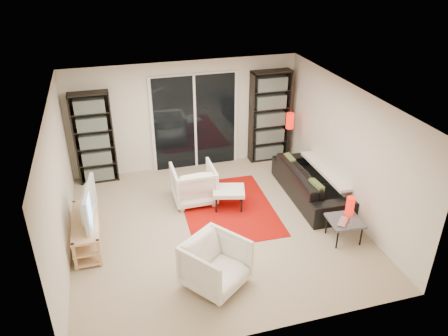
{
  "coord_description": "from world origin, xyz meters",
  "views": [
    {
      "loc": [
        -1.63,
        -6.3,
        4.62
      ],
      "look_at": [
        0.25,
        0.3,
        1.0
      ],
      "focal_mm": 35.0,
      "sensor_mm": 36.0,
      "label": 1
    }
  ],
  "objects_px": {
    "bookshelf_left": "(94,138)",
    "side_table": "(345,222)",
    "armchair_back": "(194,184)",
    "ottoman": "(229,192)",
    "bookshelf_right": "(270,117)",
    "floor_lamp": "(290,127)",
    "sofa": "(311,183)",
    "tv_stand": "(87,231)",
    "armchair_front": "(216,264)"
  },
  "relations": [
    {
      "from": "ottoman",
      "to": "armchair_back",
      "type": "bearing_deg",
      "value": 144.36
    },
    {
      "from": "sofa",
      "to": "floor_lamp",
      "type": "bearing_deg",
      "value": -1.88
    },
    {
      "from": "bookshelf_right",
      "to": "tv_stand",
      "type": "xyz_separation_m",
      "value": [
        -4.11,
        -2.25,
        -0.79
      ]
    },
    {
      "from": "floor_lamp",
      "to": "armchair_back",
      "type": "bearing_deg",
      "value": -159.82
    },
    {
      "from": "armchair_back",
      "to": "side_table",
      "type": "height_order",
      "value": "armchair_back"
    },
    {
      "from": "tv_stand",
      "to": "sofa",
      "type": "distance_m",
      "value": 4.32
    },
    {
      "from": "tv_stand",
      "to": "armchair_front",
      "type": "relative_size",
      "value": 1.61
    },
    {
      "from": "bookshelf_left",
      "to": "side_table",
      "type": "distance_m",
      "value": 5.21
    },
    {
      "from": "side_table",
      "to": "ottoman",
      "type": "bearing_deg",
      "value": 136.72
    },
    {
      "from": "armchair_front",
      "to": "side_table",
      "type": "bearing_deg",
      "value": -25.38
    },
    {
      "from": "ottoman",
      "to": "bookshelf_right",
      "type": "bearing_deg",
      "value": 50.29
    },
    {
      "from": "armchair_back",
      "to": "ottoman",
      "type": "bearing_deg",
      "value": 144.23
    },
    {
      "from": "bookshelf_right",
      "to": "floor_lamp",
      "type": "xyz_separation_m",
      "value": [
        0.28,
        -0.5,
        -0.08
      ]
    },
    {
      "from": "bookshelf_right",
      "to": "floor_lamp",
      "type": "distance_m",
      "value": 0.58
    },
    {
      "from": "tv_stand",
      "to": "armchair_back",
      "type": "bearing_deg",
      "value": 23.45
    },
    {
      "from": "armchair_front",
      "to": "sofa",
      "type": "bearing_deg",
      "value": 1.13
    },
    {
      "from": "bookshelf_right",
      "to": "armchair_back",
      "type": "height_order",
      "value": "bookshelf_right"
    },
    {
      "from": "armchair_front",
      "to": "floor_lamp",
      "type": "distance_m",
      "value": 4.2
    },
    {
      "from": "ottoman",
      "to": "side_table",
      "type": "xyz_separation_m",
      "value": [
        1.61,
        -1.52,
        0.01
      ]
    },
    {
      "from": "tv_stand",
      "to": "floor_lamp",
      "type": "bearing_deg",
      "value": 21.71
    },
    {
      "from": "side_table",
      "to": "floor_lamp",
      "type": "height_order",
      "value": "floor_lamp"
    },
    {
      "from": "bookshelf_right",
      "to": "armchair_front",
      "type": "distance_m",
      "value": 4.47
    },
    {
      "from": "armchair_front",
      "to": "ottoman",
      "type": "relative_size",
      "value": 1.19
    },
    {
      "from": "tv_stand",
      "to": "armchair_front",
      "type": "xyz_separation_m",
      "value": [
        1.83,
        -1.54,
        0.12
      ]
    },
    {
      "from": "bookshelf_left",
      "to": "side_table",
      "type": "bearing_deg",
      "value": -39.78
    },
    {
      "from": "armchair_front",
      "to": "bookshelf_right",
      "type": "bearing_deg",
      "value": 22.37
    },
    {
      "from": "bookshelf_left",
      "to": "ottoman",
      "type": "xyz_separation_m",
      "value": [
        2.36,
        -1.79,
        -0.63
      ]
    },
    {
      "from": "tv_stand",
      "to": "armchair_back",
      "type": "height_order",
      "value": "armchair_back"
    },
    {
      "from": "sofa",
      "to": "armchair_front",
      "type": "distance_m",
      "value": 3.13
    },
    {
      "from": "side_table",
      "to": "floor_lamp",
      "type": "relative_size",
      "value": 0.45
    },
    {
      "from": "bookshelf_right",
      "to": "bookshelf_left",
      "type": "bearing_deg",
      "value": 180.0
    },
    {
      "from": "bookshelf_left",
      "to": "side_table",
      "type": "height_order",
      "value": "bookshelf_left"
    },
    {
      "from": "armchair_back",
      "to": "floor_lamp",
      "type": "distance_m",
      "value": 2.58
    },
    {
      "from": "armchair_back",
      "to": "side_table",
      "type": "distance_m",
      "value": 2.93
    },
    {
      "from": "armchair_front",
      "to": "ottoman",
      "type": "bearing_deg",
      "value": 31.83
    },
    {
      "from": "armchair_back",
      "to": "ottoman",
      "type": "relative_size",
      "value": 1.18
    },
    {
      "from": "bookshelf_right",
      "to": "ottoman",
      "type": "bearing_deg",
      "value": -129.71
    },
    {
      "from": "sofa",
      "to": "floor_lamp",
      "type": "distance_m",
      "value": 1.51
    },
    {
      "from": "sofa",
      "to": "armchair_back",
      "type": "distance_m",
      "value": 2.33
    },
    {
      "from": "ottoman",
      "to": "side_table",
      "type": "distance_m",
      "value": 2.21
    },
    {
      "from": "armchair_back",
      "to": "ottoman",
      "type": "height_order",
      "value": "armchair_back"
    },
    {
      "from": "bookshelf_right",
      "to": "floor_lamp",
      "type": "bearing_deg",
      "value": -60.97
    },
    {
      "from": "tv_stand",
      "to": "ottoman",
      "type": "xyz_separation_m",
      "value": [
        2.62,
        0.46,
        0.08
      ]
    },
    {
      "from": "bookshelf_left",
      "to": "armchair_back",
      "type": "bearing_deg",
      "value": -37.67
    },
    {
      "from": "bookshelf_right",
      "to": "armchair_back",
      "type": "relative_size",
      "value": 2.54
    },
    {
      "from": "sofa",
      "to": "ottoman",
      "type": "relative_size",
      "value": 3.14
    },
    {
      "from": "sofa",
      "to": "armchair_back",
      "type": "relative_size",
      "value": 2.65
    },
    {
      "from": "bookshelf_right",
      "to": "side_table",
      "type": "distance_m",
      "value": 3.38
    },
    {
      "from": "armchair_front",
      "to": "ottoman",
      "type": "xyz_separation_m",
      "value": [
        0.79,
        1.99,
        -0.03
      ]
    },
    {
      "from": "ottoman",
      "to": "tv_stand",
      "type": "bearing_deg",
      "value": -170.11
    }
  ]
}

